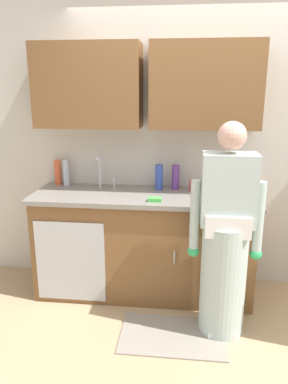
{
  "coord_description": "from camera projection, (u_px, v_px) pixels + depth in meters",
  "views": [
    {
      "loc": [
        -0.21,
        -2.38,
        1.83
      ],
      "look_at": [
        -0.53,
        0.55,
        1.0
      ],
      "focal_mm": 34.47,
      "sensor_mm": 36.0,
      "label": 1
    }
  ],
  "objects": [
    {
      "name": "ground_plane",
      "position": [
        207.0,
        343.0,
        2.75
      ],
      "size": [
        9.0,
        9.0,
        0.0
      ],
      "primitive_type": "plane",
      "color": "tan"
    },
    {
      "name": "kitchen_wall_with_uppers",
      "position": [
        193.0,
        129.0,
        3.31
      ],
      "size": [
        4.8,
        0.44,
        2.7
      ],
      "color": "beige",
      "rests_on": "ground"
    },
    {
      "name": "counter_cabinet",
      "position": [
        144.0,
        246.0,
        3.35
      ],
      "size": [
        1.9,
        0.62,
        0.9
      ],
      "color": "brown",
      "rests_on": "ground"
    },
    {
      "name": "countertop",
      "position": [
        144.0,
        196.0,
        3.23
      ],
      "size": [
        1.96,
        0.66,
        0.04
      ],
      "primitive_type": "cube",
      "color": "gray",
      "rests_on": "counter_cabinet"
    },
    {
      "name": "sink",
      "position": [
        101.0,
        194.0,
        3.27
      ],
      "size": [
        0.5,
        0.36,
        0.35
      ],
      "color": "#B7BABF",
      "rests_on": "counter_cabinet"
    },
    {
      "name": "person_at_sink",
      "position": [
        225.0,
        248.0,
        2.72
      ],
      "size": [
        0.55,
        0.34,
        1.62
      ],
      "color": "white",
      "rests_on": "ground"
    },
    {
      "name": "floor_mat",
      "position": [
        173.0,
        335.0,
        2.82
      ],
      "size": [
        0.8,
        0.5,
        0.01
      ],
      "primitive_type": "cube",
      "color": "gray",
      "rests_on": "ground"
    },
    {
      "name": "bottle_cleaner_spray",
      "position": [
        66.0,
        173.0,
        3.48
      ],
      "size": [
        0.06,
        0.06,
        0.24
      ],
      "primitive_type": "cylinder",
      "color": "silver",
      "rests_on": "countertop"
    },
    {
      "name": "bottle_water_short",
      "position": [
        159.0,
        177.0,
        3.33
      ],
      "size": [
        0.07,
        0.07,
        0.23
      ],
      "primitive_type": "cylinder",
      "color": "#334CB2",
      "rests_on": "countertop"
    },
    {
      "name": "bottle_water_tall",
      "position": [
        176.0,
        177.0,
        3.35
      ],
      "size": [
        0.07,
        0.07,
        0.22
      ],
      "primitive_type": "cylinder",
      "color": "#66388C",
      "rests_on": "countertop"
    },
    {
      "name": "bottle_dish_liquid",
      "position": [
        58.0,
        172.0,
        3.5
      ],
      "size": [
        0.06,
        0.06,
        0.24
      ],
      "primitive_type": "cylinder",
      "color": "#E05933",
      "rests_on": "countertop"
    },
    {
      "name": "cup_by_sink",
      "position": [
        193.0,
        186.0,
        3.29
      ],
      "size": [
        0.08,
        0.08,
        0.11
      ],
      "primitive_type": "cylinder",
      "color": "#B24C47",
      "rests_on": "countertop"
    },
    {
      "name": "knife_on_counter",
      "position": [
        248.0,
        191.0,
        3.3
      ],
      "size": [
        0.1,
        0.24,
        0.01
      ],
      "primitive_type": "cube",
      "rotation": [
        0.0,
        0.0,
        4.39
      ],
      "color": "silver",
      "rests_on": "countertop"
    },
    {
      "name": "sponge",
      "position": [
        155.0,
        199.0,
        3.01
      ],
      "size": [
        0.11,
        0.07,
        0.03
      ],
      "primitive_type": "cube",
      "color": "#4CBF4C",
      "rests_on": "countertop"
    }
  ]
}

